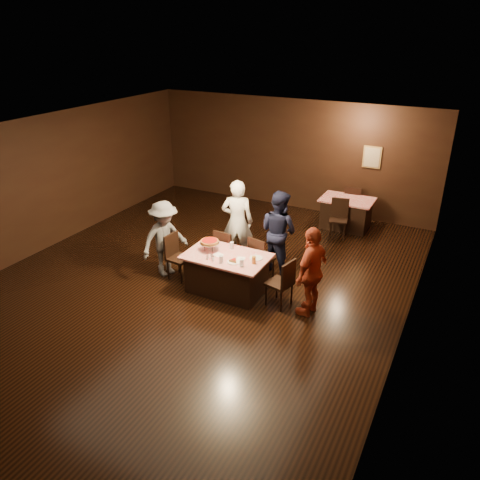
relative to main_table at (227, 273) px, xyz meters
name	(u,v)px	position (x,y,z in m)	size (l,w,h in m)	color
room	(192,182)	(-0.68, -0.03, 1.75)	(10.00, 10.04, 3.02)	black
main_table	(227,273)	(0.00, 0.00, 0.00)	(1.60, 1.00, 0.77)	#B00B0C
back_table	(346,213)	(1.19, 4.17, 0.00)	(1.30, 0.90, 0.77)	red
chair_far_left	(227,250)	(-0.40, 0.75, 0.09)	(0.42, 0.42, 0.95)	black
chair_far_right	(262,258)	(0.40, 0.75, 0.09)	(0.42, 0.42, 0.95)	black
chair_end_left	(179,257)	(-1.10, 0.00, 0.09)	(0.42, 0.42, 0.95)	black
chair_end_right	(279,282)	(1.10, 0.00, 0.09)	(0.42, 0.42, 0.95)	black
chair_back_near	(338,219)	(1.19, 3.47, 0.09)	(0.42, 0.42, 0.95)	black
chair_back_far	(353,203)	(1.19, 4.77, 0.09)	(0.42, 0.42, 0.95)	black
diner_white_jacket	(237,222)	(-0.42, 1.24, 0.54)	(0.68, 0.45, 1.86)	white
diner_navy_hoodie	(279,231)	(0.52, 1.29, 0.49)	(0.85, 0.66, 1.76)	black
diner_grey_knit	(165,239)	(-1.46, 0.03, 0.42)	(1.04, 0.60, 1.60)	slate
diner_red_shirt	(312,272)	(1.69, 0.02, 0.46)	(0.99, 0.41, 1.68)	#AC3E24
pizza_stand	(210,242)	(-0.40, 0.05, 0.57)	(0.38, 0.38, 0.22)	black
plate_with_slice	(234,261)	(0.25, -0.18, 0.41)	(0.25, 0.25, 0.06)	white
plate_empty	(256,258)	(0.55, 0.15, 0.39)	(0.25, 0.25, 0.01)	white
glass_front_left	(221,259)	(0.05, -0.30, 0.46)	(0.08, 0.08, 0.14)	silver
glass_front_right	(242,263)	(0.45, -0.25, 0.46)	(0.08, 0.08, 0.14)	silver
glass_amber	(254,260)	(0.60, -0.05, 0.46)	(0.08, 0.08, 0.14)	#BF7F26
glass_back	(232,246)	(-0.05, 0.30, 0.46)	(0.08, 0.08, 0.14)	silver
condiments	(211,257)	(-0.18, -0.28, 0.43)	(0.17, 0.10, 0.09)	silver
napkin_center	(241,259)	(0.30, 0.00, 0.39)	(0.16, 0.16, 0.01)	white
napkin_left	(218,255)	(-0.15, -0.05, 0.39)	(0.16, 0.16, 0.01)	white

